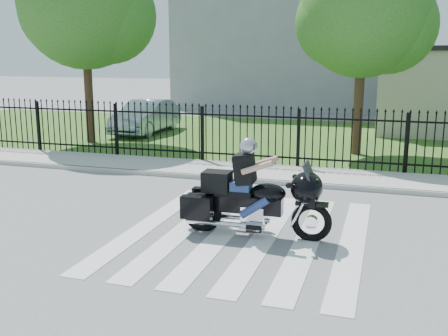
% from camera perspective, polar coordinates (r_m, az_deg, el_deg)
% --- Properties ---
extents(ground, '(120.00, 120.00, 0.00)m').
position_cam_1_polar(ground, '(10.08, 2.25, -7.20)').
color(ground, slate).
rests_on(ground, ground).
extents(crosswalk, '(5.00, 5.50, 0.01)m').
position_cam_1_polar(crosswalk, '(10.07, 2.25, -7.17)').
color(crosswalk, silver).
rests_on(crosswalk, ground).
extents(sidewalk, '(40.00, 2.00, 0.12)m').
position_cam_1_polar(sidewalk, '(14.76, 7.36, -0.74)').
color(sidewalk, '#ADAAA3').
rests_on(sidewalk, ground).
extents(curb, '(40.00, 0.12, 0.12)m').
position_cam_1_polar(curb, '(13.80, 6.62, -1.64)').
color(curb, '#ADAAA3').
rests_on(curb, ground).
extents(grass_strip, '(40.00, 12.00, 0.02)m').
position_cam_1_polar(grass_strip, '(21.58, 10.66, 3.13)').
color(grass_strip, '#31591E').
rests_on(grass_strip, ground).
extents(iron_fence, '(26.00, 0.04, 1.80)m').
position_cam_1_polar(iron_fence, '(15.57, 8.10, 3.07)').
color(iron_fence, black).
rests_on(iron_fence, ground).
extents(tree_left, '(4.80, 4.80, 7.58)m').
position_cam_1_polar(tree_left, '(20.88, -15.00, 16.85)').
color(tree_left, '#382316').
rests_on(tree_left, ground).
extents(tree_mid, '(4.20, 4.20, 6.78)m').
position_cam_1_polar(tree_mid, '(18.25, 14.93, 15.98)').
color(tree_mid, '#382316').
rests_on(tree_mid, ground).
extents(building_tall, '(15.00, 10.00, 12.00)m').
position_cam_1_polar(building_tall, '(35.69, 8.93, 16.37)').
color(building_tall, '#92949A').
rests_on(building_tall, ground).
extents(motorcycle_rider, '(2.89, 0.85, 1.91)m').
position_cam_1_polar(motorcycle_rider, '(9.82, 2.94, -2.95)').
color(motorcycle_rider, black).
rests_on(motorcycle_rider, ground).
extents(parked_car, '(1.51, 4.32, 1.42)m').
position_cam_1_polar(parked_car, '(22.93, -8.47, 5.55)').
color(parked_car, '#8FA1B5').
rests_on(parked_car, grass_strip).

